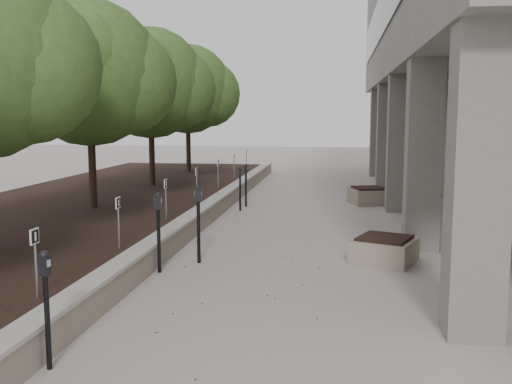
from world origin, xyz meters
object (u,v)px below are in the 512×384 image
Objects in this scene: crabapple_tree_3 at (90,104)px; parking_meter_2 at (159,233)px; parking_meter_5 at (246,185)px; crabapple_tree_4 at (151,107)px; parking_meter_3 at (199,224)px; planter_front at (384,249)px; parking_meter_1 at (47,310)px; planter_back at (369,195)px; parking_meter_4 at (240,189)px; crabapple_tree_5 at (188,108)px.

parking_meter_2 is at bearing -54.87° from crabapple_tree_3.
crabapple_tree_3 is 4.05× the size of parking_meter_5.
crabapple_tree_3 is at bearing -90.00° from crabapple_tree_4.
parking_meter_3 is at bearing -66.73° from crabapple_tree_4.
crabapple_tree_4 reaches higher than planter_front.
planter_front is at bearing -48.92° from parking_meter_5.
parking_meter_1 is (3.25, -8.74, -2.43)m from crabapple_tree_3.
parking_meter_5 is 4.03m from planter_back.
parking_meter_5 is (3.60, 3.17, -2.45)m from crabapple_tree_3.
planter_back reaches higher than planter_front.
parking_meter_2 is (3.25, -4.62, -2.38)m from crabapple_tree_3.
parking_meter_4 is at bearing 123.97° from planter_front.
crabapple_tree_3 is 6.13m from parking_meter_2.
parking_meter_5 is 1.17× the size of planter_back.
parking_meter_4 is (0.31, 11.11, -0.03)m from parking_meter_1.
parking_meter_1 is at bearing -96.27° from parking_meter_2.
parking_meter_3 is 1.16× the size of parking_meter_4.
parking_meter_4 is 0.98× the size of parking_meter_5.
parking_meter_1 is 11.92m from parking_meter_5.
parking_meter_5 is (3.60, -1.83, -2.45)m from crabapple_tree_4.
planter_front is (3.80, -5.65, -0.40)m from parking_meter_4.
parking_meter_4 is 6.82m from planter_front.
parking_meter_2 is (3.25, -9.62, -2.38)m from crabapple_tree_4.
crabapple_tree_3 reaches higher than planter_back.
parking_meter_4 is (3.56, -7.63, -2.46)m from crabapple_tree_5.
planter_front is (7.36, -8.28, -2.86)m from crabapple_tree_4.
crabapple_tree_4 is 3.95× the size of parking_meter_1.
crabapple_tree_4 is 4.73× the size of planter_back.
parking_meter_2 is 9.90m from planter_back.
parking_meter_3 is 8.95m from planter_back.
crabapple_tree_5 is 15.16m from parking_meter_2.
parking_meter_5 is at bearing -62.17° from crabapple_tree_5.
planter_front is (7.36, -3.28, -2.86)m from crabapple_tree_3.
crabapple_tree_5 is 15.45m from planter_front.
planter_back is at bearing 58.67° from parking_meter_2.
parking_meter_4 reaches higher than planter_back.
parking_meter_3 is at bearing -171.31° from planter_front.
parking_meter_3 is at bearing 49.19° from parking_meter_2.
crabapple_tree_5 reaches higher than parking_meter_3.
crabapple_tree_4 is 4.96× the size of planter_front.
parking_meter_5 is (0.35, 7.79, -0.07)m from parking_meter_2.
parking_meter_2 is (0.00, 4.13, 0.05)m from parking_meter_1.
crabapple_tree_5 reaches higher than planter_back.
parking_meter_3 is (3.80, -8.83, -2.36)m from crabapple_tree_4.
parking_meter_2 is (3.25, -14.62, -2.38)m from crabapple_tree_5.
crabapple_tree_5 is at bearing 90.00° from crabapple_tree_3.
planter_front is at bearing -61.00° from crabapple_tree_5.
parking_meter_2 is 1.12× the size of parking_meter_4.
planter_back is at bearing 27.73° from parking_meter_5.
crabapple_tree_5 is 4.96× the size of planter_front.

